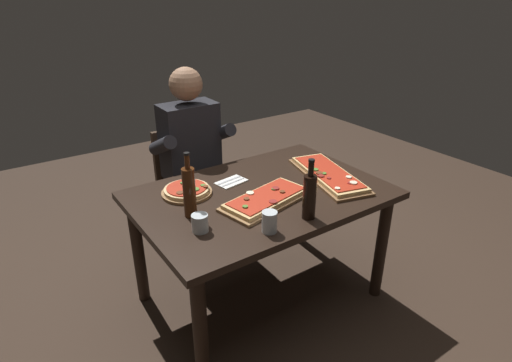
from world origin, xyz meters
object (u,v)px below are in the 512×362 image
(tumbler_far_side, at_px, (269,222))
(seated_diner, at_px, (194,154))
(wine_bottle_dark, at_px, (309,195))
(diner_chair, at_px, (188,182))
(pizza_rectangular_front, at_px, (266,199))
(tumbler_near_camera, at_px, (200,224))
(dining_table, at_px, (261,207))
(oil_bottle_amber, at_px, (189,191))
(pizza_round_far, at_px, (187,191))
(pizza_rectangular_left, at_px, (328,175))

(tumbler_far_side, xyz_separation_m, seated_diner, (0.16, 1.10, -0.05))
(wine_bottle_dark, bearing_deg, diner_chair, 93.88)
(pizza_rectangular_front, height_order, seated_diner, seated_diner)
(tumbler_near_camera, relative_size, seated_diner, 0.07)
(wine_bottle_dark, bearing_deg, tumbler_near_camera, 158.84)
(dining_table, xyz_separation_m, oil_bottle_amber, (-0.45, -0.02, 0.23))
(pizza_round_far, relative_size, oil_bottle_amber, 0.82)
(pizza_rectangular_left, distance_m, wine_bottle_dark, 0.53)
(pizza_rectangular_left, xyz_separation_m, tumbler_far_side, (-0.66, -0.29, 0.03))
(wine_bottle_dark, bearing_deg, tumbler_far_side, 178.61)
(pizza_rectangular_front, height_order, pizza_round_far, same)
(tumbler_near_camera, bearing_deg, oil_bottle_amber, 79.36)
(pizza_rectangular_left, relative_size, wine_bottle_dark, 2.10)
(seated_diner, bearing_deg, pizza_rectangular_front, -89.61)
(oil_bottle_amber, xyz_separation_m, tumbler_near_camera, (-0.03, -0.16, -0.10))
(diner_chair, relative_size, seated_diner, 0.65)
(dining_table, height_order, seated_diner, seated_diner)
(pizza_rectangular_front, height_order, diner_chair, diner_chair)
(dining_table, height_order, oil_bottle_amber, oil_bottle_amber)
(pizza_rectangular_front, height_order, pizza_rectangular_left, same)
(tumbler_near_camera, distance_m, tumbler_far_side, 0.33)
(dining_table, height_order, diner_chair, diner_chair)
(pizza_rectangular_front, distance_m, wine_bottle_dark, 0.29)
(wine_bottle_dark, height_order, tumbler_near_camera, wine_bottle_dark)
(pizza_rectangular_front, xyz_separation_m, oil_bottle_amber, (-0.40, 0.10, 0.12))
(diner_chair, bearing_deg, tumbler_far_side, -97.28)
(dining_table, height_order, pizza_rectangular_front, pizza_rectangular_front)
(pizza_rectangular_front, xyz_separation_m, wine_bottle_dark, (0.08, -0.25, 0.11))
(oil_bottle_amber, bearing_deg, tumbler_far_side, -55.60)
(dining_table, distance_m, pizza_round_far, 0.43)
(dining_table, bearing_deg, pizza_rectangular_left, -8.94)
(pizza_rectangular_front, relative_size, diner_chair, 0.64)
(dining_table, xyz_separation_m, pizza_rectangular_left, (0.45, -0.07, 0.12))
(dining_table, bearing_deg, wine_bottle_dark, -85.28)
(oil_bottle_amber, height_order, tumbler_near_camera, oil_bottle_amber)
(pizza_rectangular_front, bearing_deg, pizza_round_far, 132.74)
(tumbler_far_side, bearing_deg, dining_table, 60.23)
(pizza_rectangular_front, distance_m, pizza_rectangular_left, 0.50)
(pizza_round_far, distance_m, tumbler_far_side, 0.60)
(tumbler_far_side, bearing_deg, tumbler_near_camera, 144.64)
(pizza_rectangular_front, distance_m, oil_bottle_amber, 0.43)
(dining_table, xyz_separation_m, wine_bottle_dark, (0.03, -0.37, 0.22))
(dining_table, relative_size, tumbler_far_side, 13.30)
(pizza_rectangular_front, xyz_separation_m, diner_chair, (-0.01, 0.97, -0.27))
(oil_bottle_amber, bearing_deg, dining_table, 1.97)
(dining_table, relative_size, pizza_rectangular_front, 2.53)
(oil_bottle_amber, bearing_deg, pizza_rectangular_front, -14.20)
(pizza_round_far, xyz_separation_m, oil_bottle_amber, (-0.09, -0.23, 0.12))
(pizza_rectangular_left, xyz_separation_m, oil_bottle_amber, (-0.90, 0.06, 0.12))
(tumbler_far_side, bearing_deg, pizza_round_far, 104.22)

